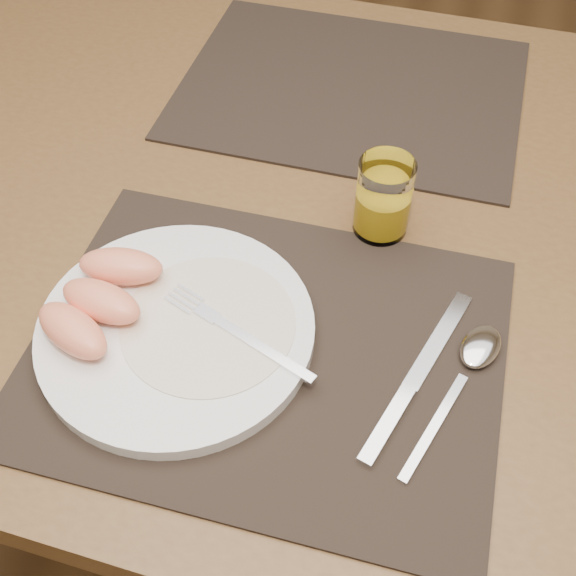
# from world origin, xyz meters

# --- Properties ---
(ground) EXTENTS (5.00, 5.00, 0.00)m
(ground) POSITION_xyz_m (0.00, 0.00, 0.00)
(ground) COLOR #53381C
(ground) RESTS_ON ground
(table) EXTENTS (1.40, 0.90, 0.75)m
(table) POSITION_xyz_m (0.00, 0.00, 0.67)
(table) COLOR brown
(table) RESTS_ON ground
(placemat_near) EXTENTS (0.46, 0.36, 0.00)m
(placemat_near) POSITION_xyz_m (0.00, -0.22, 0.75)
(placemat_near) COLOR black
(placemat_near) RESTS_ON table
(placemat_far) EXTENTS (0.45, 0.36, 0.00)m
(placemat_far) POSITION_xyz_m (-0.02, 0.22, 0.75)
(placemat_far) COLOR black
(placemat_far) RESTS_ON table
(plate) EXTENTS (0.27, 0.27, 0.02)m
(plate) POSITION_xyz_m (-0.09, -0.23, 0.76)
(plate) COLOR white
(plate) RESTS_ON placemat_near
(plate_dressing) EXTENTS (0.17, 0.17, 0.00)m
(plate_dressing) POSITION_xyz_m (-0.06, -0.22, 0.77)
(plate_dressing) COLOR white
(plate_dressing) RESTS_ON plate
(fork) EXTENTS (0.17, 0.08, 0.00)m
(fork) POSITION_xyz_m (-0.04, -0.22, 0.77)
(fork) COLOR silver
(fork) RESTS_ON plate
(knife) EXTENTS (0.07, 0.22, 0.01)m
(knife) POSITION_xyz_m (0.14, -0.23, 0.76)
(knife) COLOR silver
(knife) RESTS_ON placemat_near
(spoon) EXTENTS (0.08, 0.19, 0.01)m
(spoon) POSITION_xyz_m (0.20, -0.18, 0.76)
(spoon) COLOR silver
(spoon) RESTS_ON placemat_near
(juice_glass) EXTENTS (0.06, 0.06, 0.09)m
(juice_glass) POSITION_xyz_m (0.07, -0.03, 0.79)
(juice_glass) COLOR white
(juice_glass) RESTS_ON placemat_near
(grapefruit_wedges) EXTENTS (0.10, 0.15, 0.03)m
(grapefruit_wedges) POSITION_xyz_m (-0.16, -0.23, 0.79)
(grapefruit_wedges) COLOR #FE9167
(grapefruit_wedges) RESTS_ON plate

